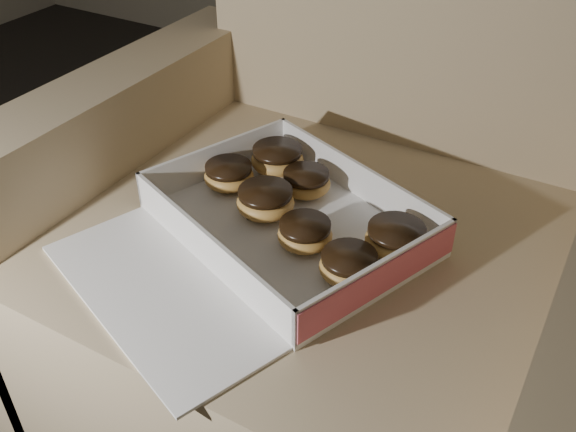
{
  "coord_description": "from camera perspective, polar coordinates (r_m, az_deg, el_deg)",
  "views": [
    {
      "loc": [
        0.6,
        0.05,
        1.02
      ],
      "look_at": [
        0.22,
        0.71,
        0.47
      ],
      "focal_mm": 40.0,
      "sensor_mm": 36.0,
      "label": 1
    }
  ],
  "objects": [
    {
      "name": "crumb_c",
      "position": [
        0.82,
        1.01,
        -8.5
      ],
      "size": [
        0.01,
        0.01,
        0.0
      ],
      "primitive_type": "ellipsoid",
      "color": "black",
      "rests_on": "bakery_box"
    },
    {
      "name": "crumb_d",
      "position": [
        0.97,
        -3.51,
        -0.2
      ],
      "size": [
        0.01,
        0.01,
        0.0
      ],
      "primitive_type": "ellipsoid",
      "color": "black",
      "rests_on": "bakery_box"
    },
    {
      "name": "donut_d",
      "position": [
        1.04,
        -5.28,
        3.65
      ],
      "size": [
        0.08,
        0.08,
        0.04
      ],
      "color": "gold",
      "rests_on": "bakery_box"
    },
    {
      "name": "crumb_b",
      "position": [
        0.91,
        -6.26,
        -3.23
      ],
      "size": [
        0.01,
        0.01,
        0.0
      ],
      "primitive_type": "ellipsoid",
      "color": "black",
      "rests_on": "bakery_box"
    },
    {
      "name": "donut_g",
      "position": [
        0.97,
        -2.01,
        1.35
      ],
      "size": [
        0.09,
        0.09,
        0.04
      ],
      "color": "gold",
      "rests_on": "bakery_box"
    },
    {
      "name": "donut_a",
      "position": [
        0.91,
        9.56,
        -2.03
      ],
      "size": [
        0.09,
        0.09,
        0.04
      ],
      "color": "gold",
      "rests_on": "bakery_box"
    },
    {
      "name": "donut_b",
      "position": [
        0.86,
        5.44,
        -4.4
      ],
      "size": [
        0.08,
        0.08,
        0.04
      ],
      "color": "gold",
      "rests_on": "bakery_box"
    },
    {
      "name": "crumb_a",
      "position": [
        1.06,
        -6.9,
        3.04
      ],
      "size": [
        0.01,
        0.01,
        0.0
      ],
      "primitive_type": "ellipsoid",
      "color": "black",
      "rests_on": "bakery_box"
    },
    {
      "name": "bakery_box",
      "position": [
        0.93,
        -1.83,
        -1.74
      ],
      "size": [
        0.52,
        0.55,
        0.07
      ],
      "rotation": [
        0.0,
        0.0,
        -0.37
      ],
      "color": "white",
      "rests_on": "armchair"
    },
    {
      "name": "donut_f",
      "position": [
        0.91,
        1.51,
        -1.55
      ],
      "size": [
        0.08,
        0.08,
        0.04
      ],
      "color": "gold",
      "rests_on": "bakery_box"
    },
    {
      "name": "donut_c",
      "position": [
        1.02,
        1.61,
        3.03
      ],
      "size": [
        0.08,
        0.08,
        0.04
      ],
      "color": "gold",
      "rests_on": "bakery_box"
    },
    {
      "name": "armchair",
      "position": [
        1.1,
        4.12,
        -4.34
      ],
      "size": [
        0.94,
        0.8,
        0.98
      ],
      "color": "tan",
      "rests_on": "floor"
    },
    {
      "name": "donut_e",
      "position": [
        1.07,
        -0.95,
        5.13
      ],
      "size": [
        0.09,
        0.09,
        0.04
      ],
      "color": "gold",
      "rests_on": "bakery_box"
    }
  ]
}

